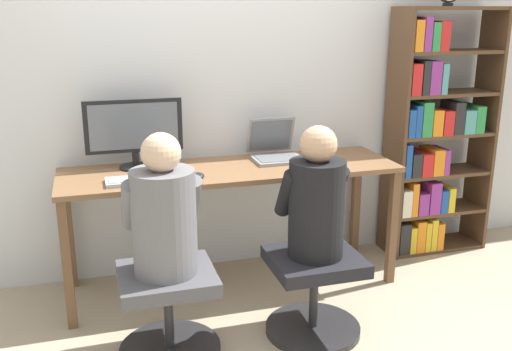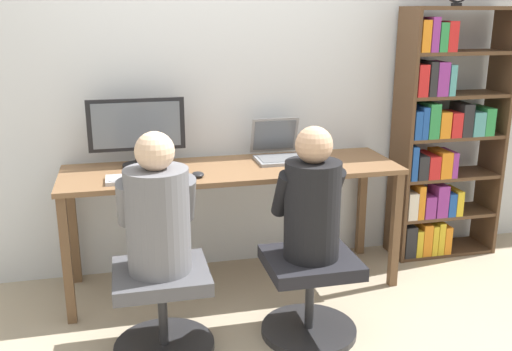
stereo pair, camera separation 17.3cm
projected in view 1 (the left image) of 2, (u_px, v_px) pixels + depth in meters
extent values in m
plane|color=tan|center=(245.00, 305.00, 3.39)|extent=(14.00, 14.00, 0.00)
cube|color=silver|center=(216.00, 74.00, 3.64)|extent=(10.00, 0.05, 2.60)
cube|color=brown|center=(231.00, 170.00, 3.45)|extent=(2.04, 0.60, 0.03)
cube|color=brown|center=(67.00, 266.00, 3.06)|extent=(0.05, 0.05, 0.74)
cube|color=brown|center=(392.00, 228.00, 3.59)|extent=(0.05, 0.05, 0.74)
cube|color=brown|center=(69.00, 231.00, 3.53)|extent=(0.05, 0.05, 0.74)
cube|color=brown|center=(356.00, 202.00, 4.07)|extent=(0.05, 0.05, 0.74)
cylinder|color=black|center=(136.00, 167.00, 3.44)|extent=(0.20, 0.20, 0.01)
cylinder|color=black|center=(136.00, 159.00, 3.43)|extent=(0.04, 0.04, 0.09)
cube|color=black|center=(134.00, 126.00, 3.37)|extent=(0.58, 0.02, 0.32)
cube|color=slate|center=(134.00, 126.00, 3.36)|extent=(0.52, 0.01, 0.27)
cube|color=gray|center=(278.00, 159.00, 3.60)|extent=(0.31, 0.25, 0.02)
cube|color=slate|center=(278.00, 158.00, 3.60)|extent=(0.27, 0.19, 0.00)
cube|color=gray|center=(271.00, 135.00, 3.72)|extent=(0.31, 0.09, 0.24)
cube|color=slate|center=(271.00, 135.00, 3.71)|extent=(0.27, 0.07, 0.20)
cube|color=#B2B2B7|center=(147.00, 180.00, 3.17)|extent=(0.45, 0.16, 0.02)
cube|color=#97979C|center=(147.00, 177.00, 3.16)|extent=(0.42, 0.13, 0.00)
ellipsoid|color=black|center=(198.00, 175.00, 3.23)|extent=(0.07, 0.09, 0.03)
cylinder|color=#262628|center=(170.00, 349.00, 2.92)|extent=(0.52, 0.52, 0.04)
cylinder|color=#262628|center=(169.00, 316.00, 2.87)|extent=(0.05, 0.05, 0.35)
cube|color=#4C4C51|center=(167.00, 278.00, 2.81)|extent=(0.47, 0.43, 0.07)
cylinder|color=#262628|center=(313.00, 328.00, 3.11)|extent=(0.52, 0.52, 0.04)
cylinder|color=#262628|center=(314.00, 297.00, 3.06)|extent=(0.05, 0.05, 0.35)
cube|color=black|center=(315.00, 261.00, 3.00)|extent=(0.47, 0.43, 0.07)
cylinder|color=slate|center=(164.00, 222.00, 2.73)|extent=(0.31, 0.31, 0.52)
sphere|color=beige|center=(161.00, 153.00, 2.63)|extent=(0.19, 0.19, 0.19)
cylinder|color=slate|center=(131.00, 205.00, 2.74)|extent=(0.09, 0.22, 0.29)
cylinder|color=slate|center=(191.00, 200.00, 2.82)|extent=(0.09, 0.22, 0.29)
cylinder|color=black|center=(316.00, 209.00, 2.92)|extent=(0.29, 0.29, 0.51)
sphere|color=tan|center=(318.00, 144.00, 2.83)|extent=(0.19, 0.19, 0.19)
cylinder|color=black|center=(287.00, 193.00, 2.93)|extent=(0.08, 0.22, 0.28)
cylinder|color=black|center=(336.00, 189.00, 3.01)|extent=(0.08, 0.22, 0.28)
cube|color=#513823|center=(395.00, 137.00, 3.90)|extent=(0.02, 0.29, 1.71)
cube|color=#513823|center=(484.00, 131.00, 4.10)|extent=(0.02, 0.29, 1.71)
cube|color=#513823|center=(430.00, 245.00, 4.24)|extent=(0.69, 0.27, 0.02)
cube|color=#513823|center=(433.00, 209.00, 4.16)|extent=(0.69, 0.27, 0.02)
cube|color=#513823|center=(437.00, 172.00, 4.08)|extent=(0.69, 0.27, 0.02)
cube|color=#513823|center=(440.00, 133.00, 4.00)|extent=(0.69, 0.27, 0.02)
cube|color=#513823|center=(444.00, 93.00, 3.92)|extent=(0.69, 0.27, 0.02)
cube|color=#513823|center=(448.00, 52.00, 3.84)|extent=(0.69, 0.27, 0.02)
cube|color=#513823|center=(452.00, 8.00, 3.76)|extent=(0.69, 0.27, 0.02)
cube|color=#262628|center=(399.00, 236.00, 4.08)|extent=(0.08, 0.18, 0.23)
cube|color=gold|center=(407.00, 237.00, 4.10)|extent=(0.05, 0.18, 0.19)
cube|color=orange|center=(415.00, 233.00, 4.12)|extent=(0.07, 0.19, 0.23)
cube|color=gold|center=(420.00, 232.00, 4.15)|extent=(0.04, 0.24, 0.22)
cube|color=gold|center=(428.00, 232.00, 4.13)|extent=(0.05, 0.17, 0.24)
cube|color=orange|center=(435.00, 234.00, 4.15)|extent=(0.05, 0.17, 0.20)
cube|color=silver|center=(401.00, 201.00, 4.00)|extent=(0.07, 0.18, 0.19)
cube|color=orange|center=(407.00, 196.00, 4.04)|extent=(0.05, 0.24, 0.24)
cube|color=#8C338C|center=(416.00, 201.00, 4.06)|extent=(0.08, 0.22, 0.16)
cube|color=#8C338C|center=(430.00, 196.00, 4.05)|extent=(0.08, 0.16, 0.23)
cube|color=#1E4C9E|center=(436.00, 198.00, 4.11)|extent=(0.06, 0.23, 0.17)
cube|color=gold|center=(444.00, 197.00, 4.11)|extent=(0.05, 0.20, 0.18)
cube|color=#1E4C9E|center=(402.00, 159.00, 3.92)|extent=(0.04, 0.20, 0.23)
cube|color=#262628|center=(409.00, 163.00, 3.96)|extent=(0.07, 0.23, 0.16)
cube|color=red|center=(419.00, 162.00, 3.99)|extent=(0.08, 0.23, 0.16)
cube|color=orange|center=(431.00, 160.00, 4.00)|extent=(0.08, 0.21, 0.18)
cube|color=#8C338C|center=(440.00, 160.00, 4.01)|extent=(0.04, 0.20, 0.18)
cube|color=#1E4C9E|center=(406.00, 122.00, 3.84)|extent=(0.05, 0.17, 0.19)
cube|color=#1E4C9E|center=(410.00, 119.00, 3.88)|extent=(0.04, 0.23, 0.21)
cube|color=#2D8C47|center=(420.00, 118.00, 3.88)|extent=(0.08, 0.21, 0.23)
cube|color=orange|center=(430.00, 121.00, 3.92)|extent=(0.08, 0.22, 0.18)
cube|color=red|center=(443.00, 122.00, 3.92)|extent=(0.08, 0.17, 0.17)
cube|color=#262628|center=(452.00, 117.00, 3.94)|extent=(0.08, 0.19, 0.22)
cube|color=teal|center=(461.00, 120.00, 3.99)|extent=(0.09, 0.23, 0.16)
cube|color=#2D8C47|center=(471.00, 118.00, 4.01)|extent=(0.07, 0.23, 0.19)
cube|color=red|center=(410.00, 79.00, 3.76)|extent=(0.07, 0.18, 0.21)
cube|color=#262628|center=(417.00, 77.00, 3.81)|extent=(0.05, 0.24, 0.22)
cube|color=#8C338C|center=(429.00, 77.00, 3.80)|extent=(0.08, 0.18, 0.22)
cube|color=teal|center=(438.00, 78.00, 3.82)|extent=(0.04, 0.17, 0.20)
cube|color=orange|center=(412.00, 35.00, 3.69)|extent=(0.06, 0.20, 0.20)
cube|color=#8C338C|center=(420.00, 34.00, 3.72)|extent=(0.05, 0.22, 0.22)
cube|color=#2D8C47|center=(428.00, 36.00, 3.74)|extent=(0.06, 0.22, 0.18)
cube|color=red|center=(439.00, 36.00, 3.73)|extent=(0.07, 0.17, 0.19)
cube|color=black|center=(448.00, 5.00, 3.66)|extent=(0.06, 0.03, 0.02)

